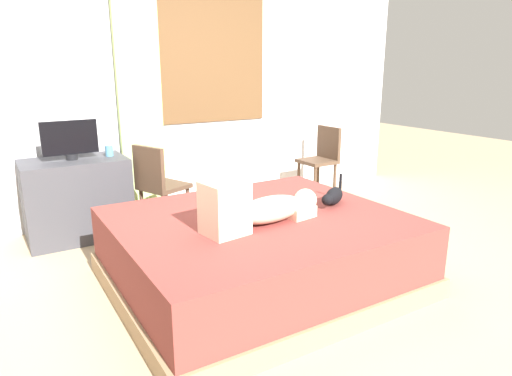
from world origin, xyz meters
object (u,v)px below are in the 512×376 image
(bed, at_px, (258,251))
(chair_by_desk, at_px, (158,183))
(chair_spare, at_px, (322,157))
(cup, at_px, (109,151))
(person_lying, at_px, (259,208))
(desk, at_px, (77,199))
(tv_monitor, at_px, (70,139))
(cat, at_px, (333,196))

(bed, bearing_deg, chair_by_desk, 101.87)
(chair_by_desk, relative_size, chair_spare, 1.00)
(cup, relative_size, chair_spare, 0.11)
(person_lying, bearing_deg, cup, 106.83)
(person_lying, distance_m, desk, 2.00)
(tv_monitor, height_order, chair_spare, tv_monitor)
(person_lying, relative_size, tv_monitor, 1.96)
(bed, relative_size, cup, 20.37)
(cup, bearing_deg, chair_by_desk, -44.09)
(person_lying, distance_m, cup, 1.87)
(person_lying, relative_size, chair_by_desk, 1.10)
(person_lying, height_order, cup, person_lying)
(tv_monitor, bearing_deg, bed, -60.22)
(desk, height_order, chair_by_desk, chair_by_desk)
(person_lying, bearing_deg, bed, 60.11)
(bed, bearing_deg, cup, 110.51)
(tv_monitor, bearing_deg, cup, -0.82)
(cup, xyz_separation_m, chair_by_desk, (0.34, -0.33, -0.28))
(cat, xyz_separation_m, cup, (-1.26, 1.71, 0.21))
(person_lying, xyz_separation_m, chair_by_desk, (-0.20, 1.46, -0.12))
(cat, distance_m, cup, 2.13)
(chair_spare, bearing_deg, tv_monitor, 177.06)
(cat, relative_size, desk, 0.35)
(tv_monitor, bearing_deg, person_lying, -64.08)
(bed, relative_size, cat, 6.30)
(desk, distance_m, chair_spare, 2.76)
(chair_spare, bearing_deg, cup, 176.77)
(person_lying, bearing_deg, cat, 6.38)
(bed, xyz_separation_m, tv_monitor, (-0.95, 1.66, 0.67))
(tv_monitor, height_order, cup, tv_monitor)
(person_lying, height_order, desk, person_lying)
(person_lying, xyz_separation_m, desk, (-0.86, 1.79, -0.26))
(tv_monitor, relative_size, chair_by_desk, 0.56)
(desk, relative_size, chair_spare, 1.05)
(cup, height_order, chair_by_desk, chair_by_desk)
(cat, height_order, tv_monitor, tv_monitor)
(bed, xyz_separation_m, person_lying, (-0.08, -0.13, 0.38))
(bed, xyz_separation_m, chair_spare, (1.81, 1.51, 0.25))
(cup, distance_m, chair_by_desk, 0.55)
(bed, height_order, cup, cup)
(tv_monitor, height_order, chair_by_desk, tv_monitor)
(desk, bearing_deg, chair_spare, -2.95)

